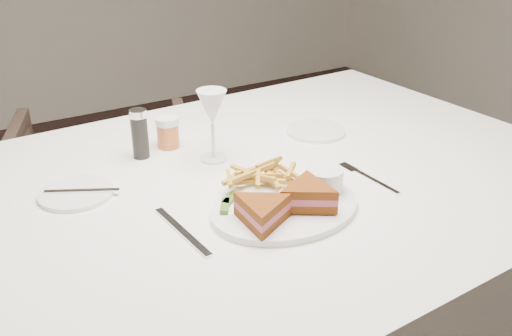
% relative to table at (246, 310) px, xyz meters
% --- Properties ---
extents(table, '(1.66, 1.14, 0.75)m').
position_rel_table_xyz_m(table, '(0.00, 0.00, 0.00)').
color(table, white).
rests_on(table, ground).
extents(chair_far, '(0.81, 0.79, 0.66)m').
position_rel_table_xyz_m(chair_far, '(-0.08, 0.88, -0.04)').
color(chair_far, '#423228').
rests_on(chair_far, ground).
extents(table_setting, '(0.81, 0.63, 0.18)m').
position_rel_table_xyz_m(table_setting, '(-0.01, -0.06, 0.41)').
color(table_setting, white).
rests_on(table_setting, table).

